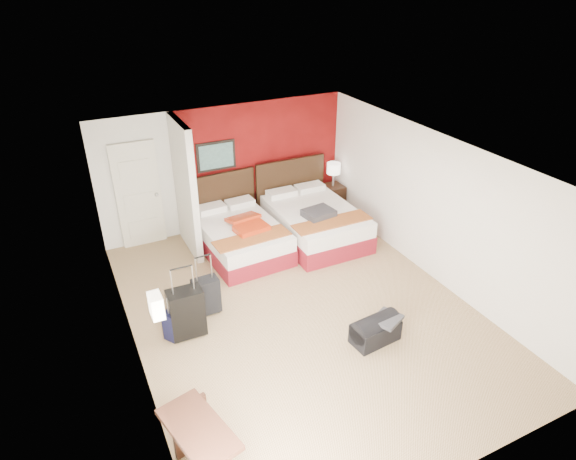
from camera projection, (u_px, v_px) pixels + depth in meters
ground at (300, 309)px, 7.79m from camera, size 6.50×6.50×0.00m
room_walls at (181, 220)px, 7.77m from camera, size 5.02×6.52×2.50m
red_accent_panel at (261, 162)px, 10.03m from camera, size 3.50×0.04×2.50m
partition_wall at (185, 188)px, 8.87m from camera, size 0.12×1.20×2.50m
entry_door at (139, 195)px, 9.15m from camera, size 0.82×0.06×2.05m
bed_left at (241, 238)px, 9.21m from camera, size 1.46×2.00×0.58m
bed_right at (315, 223)px, 9.68m from camera, size 1.48×2.12×0.63m
red_suitcase_open at (247, 223)px, 9.01m from camera, size 0.69×0.88×0.10m
jacket_bundle at (319, 213)px, 9.22m from camera, size 0.60×0.51×0.13m
nightstand at (332, 198)px, 10.74m from camera, size 0.44×0.44×0.61m
table_lamp at (333, 175)px, 10.47m from camera, size 0.36×0.36×0.51m
suitcase_black at (187, 314)px, 7.10m from camera, size 0.50×0.32×0.75m
suitcase_charcoal at (206, 297)px, 7.59m from camera, size 0.41×0.26×0.59m
suitcase_navy at (176, 324)px, 7.12m from camera, size 0.39×0.35×0.46m
duffel_bag at (375, 331)px, 7.07m from camera, size 0.73×0.44×0.35m
jacket_draped at (387, 319)px, 6.99m from camera, size 0.51×0.48×0.05m
desk at (201, 454)px, 5.06m from camera, size 0.68×1.03×0.79m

